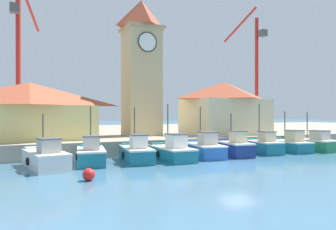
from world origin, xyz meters
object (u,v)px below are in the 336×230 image
(fishing_boat_mid_left, at_px, (172,151))
(clock_tower, at_px, (141,64))
(fishing_boat_far_right, at_px, (313,143))
(mooring_buoy, at_px, (89,175))
(fishing_boat_mid_right, at_px, (234,147))
(fishing_boat_far_left, at_px, (46,158))
(fishing_boat_left_outer, at_px, (91,154))
(fishing_boat_right_outer, at_px, (289,144))
(warehouse_right, at_px, (224,107))
(port_crane_near, at_px, (19,76))
(fishing_boat_left_inner, at_px, (136,152))
(fishing_boat_center, at_px, (204,148))
(fishing_boat_right_inner, at_px, (263,145))
(warehouse_left, at_px, (29,110))
(port_crane_far, at_px, (256,85))

(fishing_boat_mid_left, relative_size, clock_tower, 0.33)
(fishing_boat_far_right, xyz_separation_m, mooring_buoy, (-22.86, -5.63, -0.37))
(fishing_boat_mid_left, height_order, fishing_boat_mid_right, fishing_boat_mid_left)
(fishing_boat_far_left, height_order, fishing_boat_left_outer, fishing_boat_left_outer)
(fishing_boat_right_outer, relative_size, mooring_buoy, 7.33)
(warehouse_right, bearing_deg, port_crane_near, 154.57)
(fishing_boat_left_inner, relative_size, fishing_boat_mid_right, 1.17)
(fishing_boat_far_right, bearing_deg, fishing_boat_left_inner, 179.89)
(fishing_boat_right_outer, xyz_separation_m, port_crane_near, (-23.60, 17.91, 7.33))
(fishing_boat_mid_left, relative_size, fishing_boat_right_outer, 1.06)
(fishing_boat_center, xyz_separation_m, fishing_boat_mid_right, (2.75, -0.46, 0.03))
(fishing_boat_center, relative_size, fishing_boat_mid_right, 1.23)
(fishing_boat_mid_left, bearing_deg, fishing_boat_left_inner, 173.35)
(fishing_boat_left_inner, bearing_deg, warehouse_right, 30.99)
(fishing_boat_mid_left, bearing_deg, fishing_boat_far_right, 1.08)
(port_crane_near, bearing_deg, fishing_boat_far_right, -34.66)
(fishing_boat_center, height_order, warehouse_right, warehouse_right)
(clock_tower, bearing_deg, fishing_boat_right_inner, -49.12)
(fishing_boat_mid_left, xyz_separation_m, fishing_boat_right_outer, (12.71, 0.59, -0.00))
(fishing_boat_far_left, height_order, fishing_boat_far_right, fishing_boat_far_right)
(fishing_boat_right_inner, height_order, port_crane_near, port_crane_near)
(fishing_boat_mid_right, distance_m, port_crane_near, 26.00)
(mooring_buoy, bearing_deg, warehouse_right, 37.30)
(fishing_boat_far_left, height_order, mooring_buoy, fishing_boat_far_left)
(clock_tower, relative_size, warehouse_left, 1.39)
(clock_tower, bearing_deg, warehouse_left, -170.71)
(fishing_boat_right_inner, distance_m, port_crane_near, 28.09)
(fishing_boat_left_outer, xyz_separation_m, fishing_boat_left_inner, (3.37, -0.19, -0.00))
(fishing_boat_left_inner, relative_size, warehouse_right, 0.58)
(fishing_boat_mid_left, xyz_separation_m, port_crane_near, (-10.89, 18.50, 7.33))
(clock_tower, bearing_deg, fishing_boat_right_outer, -39.02)
(fishing_boat_mid_left, distance_m, fishing_boat_far_right, 15.44)
(fishing_boat_far_right, height_order, port_crane_far, port_crane_far)
(fishing_boat_left_inner, distance_m, fishing_boat_right_inner, 12.16)
(fishing_boat_mid_left, height_order, port_crane_far, port_crane_far)
(fishing_boat_left_outer, xyz_separation_m, fishing_boat_right_outer, (18.88, 0.07, -0.02))
(fishing_boat_far_left, distance_m, fishing_boat_center, 12.45)
(fishing_boat_mid_right, bearing_deg, fishing_boat_right_inner, 6.73)
(fishing_boat_mid_right, height_order, fishing_boat_right_inner, fishing_boat_right_inner)
(port_crane_far, bearing_deg, fishing_boat_far_left, -150.63)
(fishing_boat_left_outer, xyz_separation_m, clock_tower, (7.24, 9.50, 8.20))
(fishing_boat_left_outer, height_order, fishing_boat_left_inner, fishing_boat_left_outer)
(fishing_boat_left_outer, bearing_deg, fishing_boat_right_inner, -0.24)
(fishing_boat_left_inner, bearing_deg, fishing_boat_right_outer, 0.98)
(fishing_boat_far_left, height_order, fishing_boat_mid_right, fishing_boat_mid_right)
(fishing_boat_far_right, relative_size, clock_tower, 0.31)
(clock_tower, bearing_deg, mooring_buoy, -118.94)
(fishing_boat_left_outer, bearing_deg, port_crane_far, 30.97)
(fishing_boat_left_outer, bearing_deg, fishing_boat_mid_left, -4.80)
(port_crane_near, bearing_deg, fishing_boat_mid_right, -47.66)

